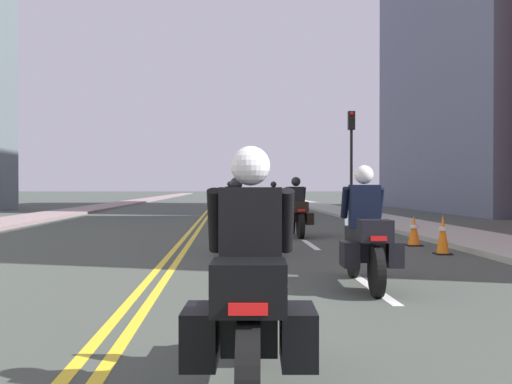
# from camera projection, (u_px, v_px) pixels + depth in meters

# --- Properties ---
(ground_plane) EXTENTS (264.00, 264.00, 0.00)m
(ground_plane) POSITION_uv_depth(u_px,v_px,m) (215.00, 204.00, 47.76)
(ground_plane) COLOR #404740
(sidewalk_left) EXTENTS (2.38, 144.00, 0.12)m
(sidewalk_left) POSITION_uv_depth(u_px,v_px,m) (125.00, 203.00, 47.41)
(sidewalk_left) COLOR gray
(sidewalk_left) RESTS_ON ground
(sidewalk_right) EXTENTS (2.38, 144.00, 0.12)m
(sidewalk_right) POSITION_uv_depth(u_px,v_px,m) (303.00, 203.00, 48.10)
(sidewalk_right) COLOR #A5A69B
(sidewalk_right) RESTS_ON ground
(centreline_yellow_inner) EXTENTS (0.12, 132.00, 0.01)m
(centreline_yellow_inner) POSITION_uv_depth(u_px,v_px,m) (213.00, 204.00, 47.75)
(centreline_yellow_inner) COLOR yellow
(centreline_yellow_inner) RESTS_ON ground
(centreline_yellow_outer) EXTENTS (0.12, 132.00, 0.01)m
(centreline_yellow_outer) POSITION_uv_depth(u_px,v_px,m) (216.00, 204.00, 47.76)
(centreline_yellow_outer) COLOR yellow
(centreline_yellow_outer) RESTS_ON ground
(lane_dashes_white) EXTENTS (0.14, 56.40, 0.01)m
(lane_dashes_white) POSITION_uv_depth(u_px,v_px,m) (268.00, 215.00, 28.92)
(lane_dashes_white) COLOR silver
(lane_dashes_white) RESTS_ON ground
(motorcycle_0) EXTENTS (0.78, 2.28, 1.64)m
(motorcycle_0) POSITION_uv_depth(u_px,v_px,m) (250.00, 298.00, 3.76)
(motorcycle_0) COLOR black
(motorcycle_0) RESTS_ON ground
(motorcycle_1) EXTENTS (0.77, 2.28, 1.67)m
(motorcycle_1) POSITION_uv_depth(u_px,v_px,m) (366.00, 238.00, 7.98)
(motorcycle_1) COLOR black
(motorcycle_1) RESTS_ON ground
(motorcycle_2) EXTENTS (0.78, 2.23, 1.57)m
(motorcycle_2) POSITION_uv_depth(u_px,v_px,m) (237.00, 222.00, 12.07)
(motorcycle_2) COLOR black
(motorcycle_2) RESTS_ON ground
(motorcycle_3) EXTENTS (0.78, 2.14, 1.65)m
(motorcycle_3) POSITION_uv_depth(u_px,v_px,m) (296.00, 212.00, 16.17)
(motorcycle_3) COLOR black
(motorcycle_3) RESTS_ON ground
(motorcycle_4) EXTENTS (0.78, 2.28, 1.68)m
(motorcycle_4) POSITION_uv_depth(u_px,v_px,m) (234.00, 207.00, 20.44)
(motorcycle_4) COLOR black
(motorcycle_4) RESTS_ON ground
(motorcycle_5) EXTENTS (0.76, 2.14, 1.61)m
(motorcycle_5) POSITION_uv_depth(u_px,v_px,m) (274.00, 204.00, 25.10)
(motorcycle_5) COLOR black
(motorcycle_5) RESTS_ON ground
(motorcycle_6) EXTENTS (0.76, 2.25, 1.64)m
(motorcycle_6) POSITION_uv_depth(u_px,v_px,m) (230.00, 202.00, 28.73)
(motorcycle_6) COLOR black
(motorcycle_6) RESTS_ON ground
(traffic_cone_0) EXTENTS (0.35, 0.35, 0.71)m
(traffic_cone_0) POSITION_uv_depth(u_px,v_px,m) (414.00, 231.00, 13.67)
(traffic_cone_0) COLOR black
(traffic_cone_0) RESTS_ON ground
(traffic_cone_2) EXTENTS (0.32, 0.32, 0.83)m
(traffic_cone_2) POSITION_uv_depth(u_px,v_px,m) (443.00, 234.00, 11.92)
(traffic_cone_2) COLOR black
(traffic_cone_2) RESTS_ON ground
(traffic_light_near) EXTENTS (0.28, 0.38, 4.64)m
(traffic_light_near) POSITION_uv_depth(u_px,v_px,m) (351.00, 144.00, 25.54)
(traffic_light_near) COLOR black
(traffic_light_near) RESTS_ON ground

